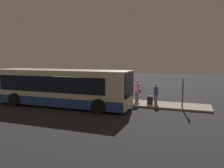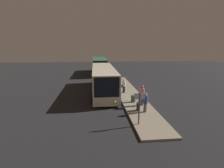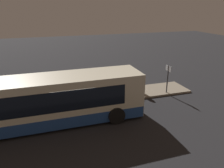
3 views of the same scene
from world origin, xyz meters
The scene contains 10 objects.
ground centered at (0.00, 0.00, 0.00)m, with size 80.00×80.00×0.00m, color #232326.
platform centered at (0.00, 2.84, 0.07)m, with size 20.00×2.48×0.15m.
bus_lead centered at (-1.42, 0.04, 1.45)m, with size 11.50×2.80×2.92m.
bus_second centered at (-15.45, 0.04, 1.47)m, with size 10.23×2.86×2.95m.
passenger_boarding centered at (4.12, 3.24, 1.13)m, with size 0.54×0.67×1.83m.
passenger_waiting centered at (5.76, 3.06, 1.01)m, with size 0.52×0.52×1.61m.
passenger_with_bags centered at (-0.29, 2.31, 0.98)m, with size 0.53×0.67×1.58m.
suitcase centered at (5.37, 2.58, 0.48)m, with size 0.43×0.21×0.90m.
sign_post centered at (7.88, 1.98, 1.59)m, with size 0.10×0.74×2.26m.
trash_bin centered at (3.14, 2.65, 0.47)m, with size 0.44×0.44×0.65m.
Camera 2 is at (18.84, -1.00, 5.49)m, focal length 28.00 mm.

